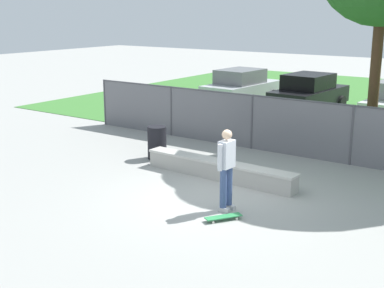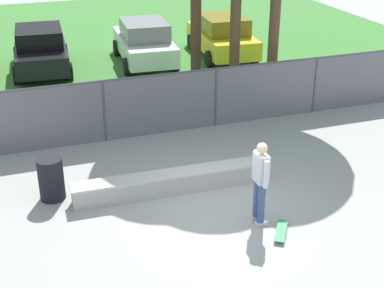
{
  "view_description": "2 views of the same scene",
  "coord_description": "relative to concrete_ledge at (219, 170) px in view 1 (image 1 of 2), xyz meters",
  "views": [
    {
      "loc": [
        6.25,
        -9.92,
        4.28
      ],
      "look_at": [
        -1.25,
        0.76,
        0.98
      ],
      "focal_mm": 49.63,
      "sensor_mm": 36.0,
      "label": 1
    },
    {
      "loc": [
        -3.95,
        -9.29,
        6.39
      ],
      "look_at": [
        -0.25,
        1.28,
        1.13
      ],
      "focal_mm": 52.37,
      "sensor_mm": 36.0,
      "label": 2
    }
  ],
  "objects": [
    {
      "name": "trash_bin",
      "position": [
        -2.53,
        0.6,
        0.24
      ],
      "size": [
        0.56,
        0.56,
        0.97
      ],
      "primitive_type": "cylinder",
      "color": "black",
      "rests_on": "ground"
    },
    {
      "name": "car_silver",
      "position": [
        -5.08,
        9.98,
        0.59
      ],
      "size": [
        2.24,
        4.31,
        1.66
      ],
      "color": "#B7BABF",
      "rests_on": "ground"
    },
    {
      "name": "chainlink_fence",
      "position": [
        0.78,
        3.22,
        0.7
      ],
      "size": [
        16.01,
        0.07,
        1.73
      ],
      "color": "#4C4C51",
      "rests_on": "ground"
    },
    {
      "name": "ground_plane",
      "position": [
        0.78,
        -1.31,
        -0.24
      ],
      "size": [
        80.0,
        80.0,
        0.0
      ],
      "primitive_type": "plane",
      "color": "#9E9E99"
    },
    {
      "name": "skateboard",
      "position": [
        1.6,
        -2.34,
        -0.17
      ],
      "size": [
        0.61,
        0.78,
        0.09
      ],
      "color": "#2D8C4C",
      "rests_on": "ground"
    },
    {
      "name": "concrete_ledge",
      "position": [
        0.0,
        0.0,
        0.0
      ],
      "size": [
        4.41,
        0.61,
        0.48
      ],
      "color": "#A8A59E",
      "rests_on": "ground"
    },
    {
      "name": "car_black",
      "position": [
        -1.81,
        10.08,
        0.59
      ],
      "size": [
        2.24,
        4.31,
        1.66
      ],
      "color": "black",
      "rests_on": "ground"
    },
    {
      "name": "skateboarder",
      "position": [
        1.34,
        -1.82,
        0.76
      ],
      "size": [
        0.28,
        0.6,
        1.82
      ],
      "color": "beige",
      "rests_on": "ground"
    }
  ]
}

